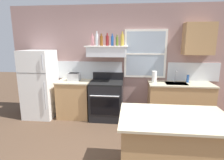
{
  "coord_description": "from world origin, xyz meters",
  "views": [
    {
      "loc": [
        0.32,
        -2.25,
        1.84
      ],
      "look_at": [
        -0.05,
        1.2,
        1.1
      ],
      "focal_mm": 28.93,
      "sensor_mm": 36.0,
      "label": 1
    }
  ],
  "objects_px": {
    "bottle_champagne_gold_foil": "(122,40)",
    "stove_range": "(107,100)",
    "refrigerator": "(40,84)",
    "bottle_rose_pink": "(92,41)",
    "bottle_red_label_wine": "(107,40)",
    "bottle_olive_oil_square": "(117,41)",
    "bottle_blue_liqueur": "(112,41)",
    "paper_towel_roll": "(154,77)",
    "toaster": "(74,77)",
    "bottle_clear_tall": "(97,40)",
    "bottle_amber_wine": "(101,41)",
    "dish_soap_bottle": "(188,79)",
    "kitchen_island": "(172,148)"
  },
  "relations": [
    {
      "from": "bottle_champagne_gold_foil",
      "to": "stove_range",
      "type": "bearing_deg",
      "value": -161.84
    },
    {
      "from": "refrigerator",
      "to": "stove_range",
      "type": "xyz_separation_m",
      "value": [
        1.65,
        0.02,
        -0.36
      ]
    },
    {
      "from": "stove_range",
      "to": "bottle_rose_pink",
      "type": "bearing_deg",
      "value": 156.45
    },
    {
      "from": "bottle_red_label_wine",
      "to": "bottle_olive_oil_square",
      "type": "height_order",
      "value": "bottle_red_label_wine"
    },
    {
      "from": "bottle_blue_liqueur",
      "to": "paper_towel_roll",
      "type": "distance_m",
      "value": 1.27
    },
    {
      "from": "toaster",
      "to": "bottle_clear_tall",
      "type": "relative_size",
      "value": 0.9
    },
    {
      "from": "bottle_champagne_gold_foil",
      "to": "bottle_red_label_wine",
      "type": "bearing_deg",
      "value": -179.31
    },
    {
      "from": "bottle_amber_wine",
      "to": "bottle_red_label_wine",
      "type": "bearing_deg",
      "value": 21.16
    },
    {
      "from": "toaster",
      "to": "refrigerator",
      "type": "bearing_deg",
      "value": -175.88
    },
    {
      "from": "toaster",
      "to": "bottle_olive_oil_square",
      "type": "height_order",
      "value": "bottle_olive_oil_square"
    },
    {
      "from": "toaster",
      "to": "bottle_olive_oil_square",
      "type": "relative_size",
      "value": 1.21
    },
    {
      "from": "stove_range",
      "to": "dish_soap_bottle",
      "type": "bearing_deg",
      "value": 4.18
    },
    {
      "from": "bottle_blue_liqueur",
      "to": "bottle_red_label_wine",
      "type": "bearing_deg",
      "value": 173.28
    },
    {
      "from": "bottle_red_label_wine",
      "to": "paper_towel_roll",
      "type": "xyz_separation_m",
      "value": [
        1.1,
        -0.07,
        -0.82
      ]
    },
    {
      "from": "refrigerator",
      "to": "paper_towel_roll",
      "type": "xyz_separation_m",
      "value": [
        2.75,
        0.06,
        0.22
      ]
    },
    {
      "from": "paper_towel_roll",
      "to": "bottle_olive_oil_square",
      "type": "bearing_deg",
      "value": 178.41
    },
    {
      "from": "stove_range",
      "to": "dish_soap_bottle",
      "type": "xyz_separation_m",
      "value": [
        1.88,
        0.14,
        0.54
      ]
    },
    {
      "from": "toaster",
      "to": "bottle_rose_pink",
      "type": "bearing_deg",
      "value": 14.5
    },
    {
      "from": "bottle_rose_pink",
      "to": "kitchen_island",
      "type": "distance_m",
      "value": 2.9
    },
    {
      "from": "bottle_rose_pink",
      "to": "dish_soap_bottle",
      "type": "distance_m",
      "value": 2.39
    },
    {
      "from": "refrigerator",
      "to": "paper_towel_roll",
      "type": "relative_size",
      "value": 6.08
    },
    {
      "from": "bottle_red_label_wine",
      "to": "dish_soap_bottle",
      "type": "relative_size",
      "value": 1.59
    },
    {
      "from": "stove_range",
      "to": "bottle_red_label_wine",
      "type": "distance_m",
      "value": 1.41
    },
    {
      "from": "bottle_champagne_gold_foil",
      "to": "bottle_clear_tall",
      "type": "bearing_deg",
      "value": -177.05
    },
    {
      "from": "bottle_clear_tall",
      "to": "bottle_champagne_gold_foil",
      "type": "height_order",
      "value": "bottle_clear_tall"
    },
    {
      "from": "bottle_blue_liqueur",
      "to": "dish_soap_bottle",
      "type": "bearing_deg",
      "value": 1.29
    },
    {
      "from": "bottle_amber_wine",
      "to": "bottle_olive_oil_square",
      "type": "bearing_deg",
      "value": -0.03
    },
    {
      "from": "refrigerator",
      "to": "kitchen_island",
      "type": "bearing_deg",
      "value": -33.91
    },
    {
      "from": "bottle_amber_wine",
      "to": "paper_towel_roll",
      "type": "relative_size",
      "value": 1.02
    },
    {
      "from": "bottle_amber_wine",
      "to": "dish_soap_bottle",
      "type": "height_order",
      "value": "bottle_amber_wine"
    },
    {
      "from": "paper_towel_roll",
      "to": "kitchen_island",
      "type": "xyz_separation_m",
      "value": [
        0.03,
        -1.93,
        -0.59
      ]
    },
    {
      "from": "stove_range",
      "to": "bottle_champagne_gold_foil",
      "type": "height_order",
      "value": "bottle_champagne_gold_foil"
    },
    {
      "from": "kitchen_island",
      "to": "bottle_amber_wine",
      "type": "bearing_deg",
      "value": 122.73
    },
    {
      "from": "toaster",
      "to": "kitchen_island",
      "type": "height_order",
      "value": "toaster"
    },
    {
      "from": "bottle_clear_tall",
      "to": "bottle_amber_wine",
      "type": "relative_size",
      "value": 1.2
    },
    {
      "from": "dish_soap_bottle",
      "to": "refrigerator",
      "type": "bearing_deg",
      "value": -177.4
    },
    {
      "from": "bottle_rose_pink",
      "to": "dish_soap_bottle",
      "type": "xyz_separation_m",
      "value": [
        2.23,
        -0.02,
        -0.86
      ]
    },
    {
      "from": "bottle_rose_pink",
      "to": "toaster",
      "type": "bearing_deg",
      "value": -165.5
    },
    {
      "from": "toaster",
      "to": "bottle_clear_tall",
      "type": "bearing_deg",
      "value": 4.79
    },
    {
      "from": "dish_soap_bottle",
      "to": "bottle_olive_oil_square",
      "type": "bearing_deg",
      "value": -177.35
    },
    {
      "from": "bottle_olive_oil_square",
      "to": "kitchen_island",
      "type": "relative_size",
      "value": 0.18
    },
    {
      "from": "bottle_rose_pink",
      "to": "bottle_champagne_gold_foil",
      "type": "bearing_deg",
      "value": -3.05
    },
    {
      "from": "bottle_blue_liqueur",
      "to": "kitchen_island",
      "type": "distance_m",
      "value": 2.64
    },
    {
      "from": "bottle_olive_oil_square",
      "to": "dish_soap_bottle",
      "type": "relative_size",
      "value": 1.36
    },
    {
      "from": "bottle_amber_wine",
      "to": "bottle_red_label_wine",
      "type": "height_order",
      "value": "bottle_red_label_wine"
    },
    {
      "from": "paper_towel_roll",
      "to": "kitchen_island",
      "type": "relative_size",
      "value": 0.19
    },
    {
      "from": "kitchen_island",
      "to": "dish_soap_bottle",
      "type": "bearing_deg",
      "value": 69.86
    },
    {
      "from": "bottle_olive_oil_square",
      "to": "bottle_champagne_gold_foil",
      "type": "relative_size",
      "value": 0.76
    },
    {
      "from": "toaster",
      "to": "paper_towel_roll",
      "type": "distance_m",
      "value": 1.9
    },
    {
      "from": "refrigerator",
      "to": "bottle_olive_oil_square",
      "type": "height_order",
      "value": "bottle_olive_oil_square"
    }
  ]
}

